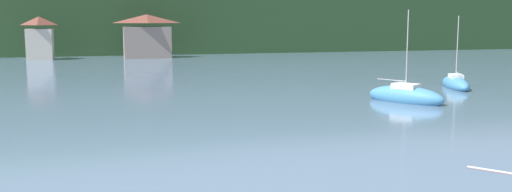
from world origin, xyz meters
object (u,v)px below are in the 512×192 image
at_px(shore_building_westcentral, 40,39).
at_px(shore_building_central, 147,37).
at_px(sailboat_far_0, 456,84).
at_px(sailboat_far_3, 405,96).

height_order(shore_building_westcentral, shore_building_central, shore_building_central).
distance_m(shore_building_westcentral, sailboat_far_0, 58.77).
bearing_deg(sailboat_far_3, sailboat_far_0, 96.11).
relative_size(shore_building_westcentral, shore_building_central, 0.85).
relative_size(shore_building_westcentral, sailboat_far_0, 0.96).
bearing_deg(shore_building_central, sailboat_far_0, -63.74).
distance_m(sailboat_far_0, sailboat_far_3, 10.58).
bearing_deg(sailboat_far_3, shore_building_westcentral, 178.92).
height_order(sailboat_far_0, sailboat_far_3, sailboat_far_3).
bearing_deg(sailboat_far_0, sailboat_far_3, 146.24).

